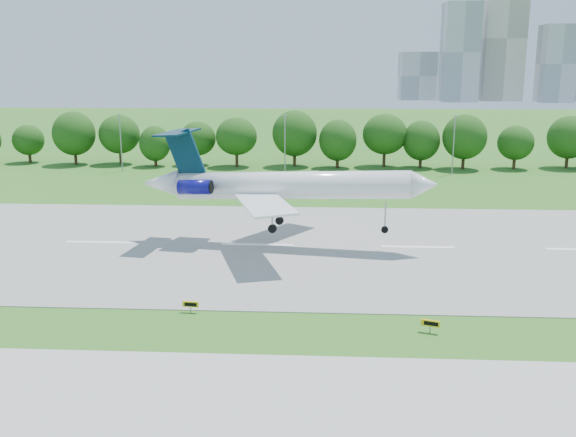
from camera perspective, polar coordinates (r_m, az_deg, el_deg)
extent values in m
plane|color=#276019|center=(57.78, 14.99, -9.31)|extent=(600.00, 600.00, 0.00)
cube|color=gray|center=(81.07, 11.50, -2.53)|extent=(400.00, 45.00, 0.08)
cylinder|color=#382314|center=(153.33, -15.20, 5.34)|extent=(0.70, 0.70, 3.60)
sphere|color=#134010|center=(152.82, -15.30, 6.97)|extent=(8.40, 8.40, 8.40)
cylinder|color=#382314|center=(145.80, -0.04, 5.41)|extent=(0.70, 0.70, 3.60)
sphere|color=#134010|center=(145.26, -0.04, 7.13)|extent=(8.40, 8.40, 8.40)
cylinder|color=#382314|center=(149.02, 15.57, 5.10)|extent=(0.70, 0.70, 3.60)
sphere|color=#134010|center=(148.49, 15.68, 6.78)|extent=(8.40, 8.40, 8.40)
cylinder|color=gray|center=(141.84, -14.63, 6.48)|extent=(0.24, 0.24, 12.00)
cube|color=gray|center=(141.29, -14.78, 8.93)|extent=(0.90, 0.25, 0.18)
cylinder|color=gray|center=(135.37, -0.28, 6.60)|extent=(0.24, 0.24, 12.00)
cube|color=gray|center=(134.79, -0.28, 9.17)|extent=(0.90, 0.25, 0.18)
cylinder|color=gray|center=(137.76, 14.50, 6.29)|extent=(0.24, 0.24, 12.00)
cube|color=gray|center=(137.20, 14.65, 8.82)|extent=(0.90, 0.25, 0.18)
cube|color=#B2B2B7|center=(440.94, 15.01, 14.04)|extent=(22.00, 22.00, 62.00)
cube|color=beige|center=(462.57, 18.47, 14.88)|extent=(26.00, 26.00, 80.00)
cube|color=#B2B2B7|center=(451.74, 22.74, 12.57)|extent=(20.00, 20.00, 48.00)
cube|color=#B2B2B7|center=(461.67, 11.41, 12.31)|extent=(24.00, 24.00, 32.00)
cylinder|color=white|center=(78.57, 0.28, 2.97)|extent=(29.14, 7.33, 4.54)
cone|color=white|center=(77.11, 12.03, 2.97)|extent=(3.65, 3.78, 3.49)
cone|color=white|center=(83.35, -11.10, 3.11)|extent=(5.17, 3.99, 3.55)
cube|color=white|center=(72.66, -2.06, 1.29)|extent=(8.27, 13.36, 0.44)
cube|color=white|center=(85.58, -0.01, 3.12)|extent=(10.83, 13.11, 0.44)
cube|color=#042234|center=(81.61, -9.08, 5.64)|extent=(5.09, 1.18, 6.54)
cube|color=#042234|center=(81.64, -9.79, 7.56)|extent=(4.31, 9.47, 0.34)
cylinder|color=navy|center=(79.20, -8.29, 2.78)|extent=(4.32, 2.38, 1.99)
cylinder|color=navy|center=(83.86, -7.17, 3.40)|extent=(4.32, 2.38, 1.99)
cylinder|color=gray|center=(77.95, 8.64, 0.21)|extent=(0.19, 0.19, 3.36)
cylinder|color=black|center=(78.34, 8.60, -0.99)|extent=(0.90, 0.41, 0.87)
cylinder|color=gray|center=(77.60, -1.41, 0.30)|extent=(0.23, 0.23, 3.36)
cylinder|color=black|center=(77.99, -1.40, -0.90)|extent=(1.11, 0.57, 1.06)
cylinder|color=gray|center=(81.63, -0.76, 0.96)|extent=(0.23, 0.23, 3.36)
cylinder|color=black|center=(82.01, -0.76, -0.19)|extent=(1.11, 0.57, 1.06)
cube|color=gray|center=(59.55, -8.64, -7.96)|extent=(0.10, 0.10, 0.66)
cube|color=#E4B80C|center=(59.38, -8.66, -7.54)|extent=(1.52, 0.33, 0.52)
cube|color=black|center=(59.29, -8.69, -7.57)|extent=(1.13, 0.14, 0.33)
cube|color=gray|center=(55.94, 12.51, -9.55)|extent=(0.13, 0.13, 0.70)
cube|color=#E4B80C|center=(55.75, 12.54, -9.07)|extent=(1.58, 0.69, 0.55)
cube|color=black|center=(55.65, 12.52, -9.11)|extent=(1.15, 0.41, 0.35)
imported|color=silver|center=(134.44, -8.68, 4.09)|extent=(4.02, 1.84, 1.28)
imported|color=silver|center=(132.17, 2.68, 4.04)|extent=(3.52, 2.26, 1.12)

